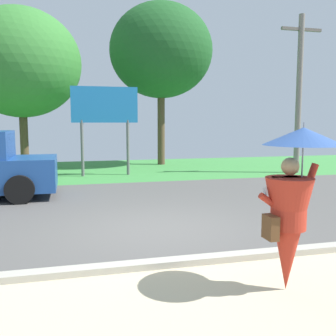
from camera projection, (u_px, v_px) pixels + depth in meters
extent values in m
cube|color=#565451|center=(139.00, 209.00, 9.68)|extent=(40.00, 8.00, 0.10)
cube|color=#419143|center=(108.00, 171.00, 17.37)|extent=(40.00, 8.00, 0.10)
cube|color=#B2AD9E|center=(185.00, 261.00, 5.82)|extent=(40.00, 0.24, 0.10)
cone|color=#B22D1E|center=(288.00, 234.00, 4.87)|extent=(0.60, 0.60, 1.45)
cylinder|color=#B22D1E|center=(289.00, 203.00, 4.82)|extent=(0.44, 0.44, 0.65)
sphere|color=tan|center=(290.00, 166.00, 4.76)|extent=(0.22, 0.22, 0.22)
cylinder|color=#B22D1E|center=(309.00, 181.00, 4.85)|extent=(0.24, 0.09, 0.45)
cylinder|color=#B22D1E|center=(269.00, 202.00, 4.77)|extent=(0.29, 0.08, 0.24)
cylinder|color=gray|center=(302.00, 163.00, 4.80)|extent=(0.02, 0.02, 0.75)
cone|color=#33569E|center=(303.00, 136.00, 4.76)|extent=(1.00, 1.00, 0.22)
cylinder|color=gray|center=(304.00, 126.00, 4.74)|extent=(0.02, 0.02, 0.10)
cube|color=#B7B7BC|center=(265.00, 193.00, 4.78)|extent=(0.02, 0.11, 0.16)
cube|color=brown|center=(271.00, 227.00, 4.74)|extent=(0.12, 0.24, 0.30)
cube|color=#2D3842|center=(9.00, 147.00, 10.84)|extent=(0.10, 1.70, 0.77)
cylinder|color=black|center=(28.00, 179.00, 12.01)|extent=(0.76, 0.28, 0.76)
cylinder|color=black|center=(20.00, 189.00, 10.09)|extent=(0.76, 0.28, 0.76)
cylinder|color=gray|center=(299.00, 95.00, 15.98)|extent=(0.24, 0.24, 6.46)
cube|color=#666056|center=(301.00, 29.00, 15.67)|extent=(1.80, 0.12, 0.12)
cylinder|color=slate|center=(82.00, 148.00, 15.12)|extent=(0.12, 0.12, 2.20)
cylinder|color=slate|center=(128.00, 148.00, 15.57)|extent=(0.12, 0.12, 2.20)
cube|color=#1E72B2|center=(105.00, 105.00, 15.14)|extent=(2.60, 0.10, 1.40)
cylinder|color=brown|center=(24.00, 136.00, 17.32)|extent=(0.36, 0.36, 3.03)
ellipsoid|color=#387F33|center=(21.00, 63.00, 16.94)|extent=(5.22, 5.22, 4.75)
cylinder|color=brown|center=(161.00, 125.00, 19.25)|extent=(0.36, 0.36, 3.97)
ellipsoid|color=#1E5623|center=(161.00, 51.00, 18.82)|extent=(5.01, 5.01, 4.55)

